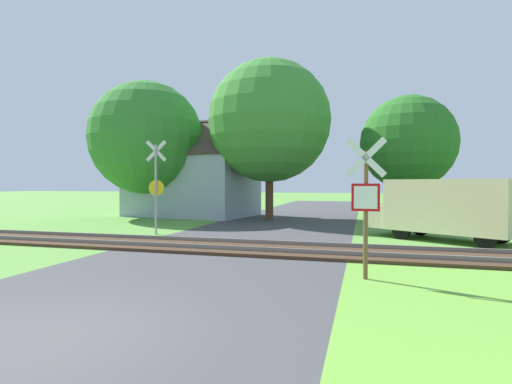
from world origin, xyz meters
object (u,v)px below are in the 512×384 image
at_px(tree_center, 269,121).
at_px(tree_right, 408,143).
at_px(tree_left, 146,138).
at_px(stop_sign_near, 366,200).
at_px(crossing_sign_far, 156,182).
at_px(mail_truck, 445,207).
at_px(house, 192,183).

bearing_deg(tree_center, tree_right, 3.66).
bearing_deg(tree_center, tree_left, -176.82).
bearing_deg(tree_right, tree_left, -176.58).
xyz_separation_m(stop_sign_near, crossing_sign_far, (-8.26, 5.65, 0.40)).
relative_size(crossing_sign_far, tree_right, 0.57).
bearing_deg(mail_truck, stop_sign_near, -170.31).
bearing_deg(tree_left, crossing_sign_far, -56.83).
height_order(house, tree_left, tree_left).
relative_size(stop_sign_near, tree_center, 0.34).
height_order(stop_sign_near, tree_right, tree_right).
distance_m(house, tree_center, 6.65).
xyz_separation_m(tree_center, mail_truck, (8.07, -6.36, -4.38)).
distance_m(tree_left, mail_truck, 17.16).
bearing_deg(house, mail_truck, -21.19).
bearing_deg(stop_sign_near, tree_center, -64.60).
height_order(stop_sign_near, crossing_sign_far, crossing_sign_far).
bearing_deg(crossing_sign_far, mail_truck, -2.09).
xyz_separation_m(tree_right, tree_left, (-15.08, -0.90, 0.60)).
distance_m(stop_sign_near, mail_truck, 7.37).
height_order(house, tree_right, tree_right).
height_order(crossing_sign_far, tree_right, tree_right).
bearing_deg(tree_center, mail_truck, -38.24).
bearing_deg(crossing_sign_far, tree_left, 115.12).
relative_size(stop_sign_near, tree_left, 0.37).
xyz_separation_m(tree_left, mail_truck, (15.69, -5.94, -3.60)).
height_order(stop_sign_near, tree_left, tree_left).
bearing_deg(tree_right, house, 175.55).
bearing_deg(tree_center, stop_sign_near, -68.14).
distance_m(stop_sign_near, house, 18.16).
xyz_separation_m(tree_right, tree_center, (-7.47, -0.48, 1.38)).
bearing_deg(mail_truck, crossing_sign_far, 127.99).
bearing_deg(stop_sign_near, tree_left, -41.12).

